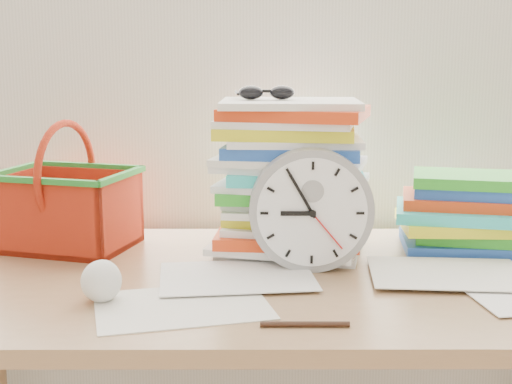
{
  "coord_description": "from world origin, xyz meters",
  "views": [
    {
      "loc": [
        -0.03,
        0.31,
        1.16
      ],
      "look_at": [
        -0.03,
        1.6,
        0.91
      ],
      "focal_mm": 50.0,
      "sensor_mm": 36.0,
      "label": 1
    }
  ],
  "objects_px": {
    "paper_stack": "(292,177)",
    "desk": "(271,311)",
    "book_stack": "(463,211)",
    "clock": "(311,210)",
    "basket": "(67,186)"
  },
  "relations": [
    {
      "from": "paper_stack",
      "to": "book_stack",
      "type": "distance_m",
      "value": 0.37
    },
    {
      "from": "book_stack",
      "to": "basket",
      "type": "bearing_deg",
      "value": 179.46
    },
    {
      "from": "paper_stack",
      "to": "desk",
      "type": "bearing_deg",
      "value": -105.94
    },
    {
      "from": "clock",
      "to": "book_stack",
      "type": "height_order",
      "value": "clock"
    },
    {
      "from": "desk",
      "to": "clock",
      "type": "distance_m",
      "value": 0.21
    },
    {
      "from": "desk",
      "to": "paper_stack",
      "type": "height_order",
      "value": "paper_stack"
    },
    {
      "from": "desk",
      "to": "clock",
      "type": "relative_size",
      "value": 5.94
    },
    {
      "from": "paper_stack",
      "to": "clock",
      "type": "xyz_separation_m",
      "value": [
        0.03,
        -0.14,
        -0.04
      ]
    },
    {
      "from": "book_stack",
      "to": "desk",
      "type": "bearing_deg",
      "value": -156.14
    },
    {
      "from": "desk",
      "to": "paper_stack",
      "type": "xyz_separation_m",
      "value": [
        0.05,
        0.16,
        0.23
      ]
    },
    {
      "from": "desk",
      "to": "book_stack",
      "type": "xyz_separation_m",
      "value": [
        0.41,
        0.18,
        0.15
      ]
    },
    {
      "from": "clock",
      "to": "basket",
      "type": "height_order",
      "value": "basket"
    },
    {
      "from": "desk",
      "to": "book_stack",
      "type": "height_order",
      "value": "book_stack"
    },
    {
      "from": "clock",
      "to": "basket",
      "type": "xyz_separation_m",
      "value": [
        -0.51,
        0.16,
        0.02
      ]
    },
    {
      "from": "clock",
      "to": "book_stack",
      "type": "relative_size",
      "value": 0.88
    }
  ]
}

